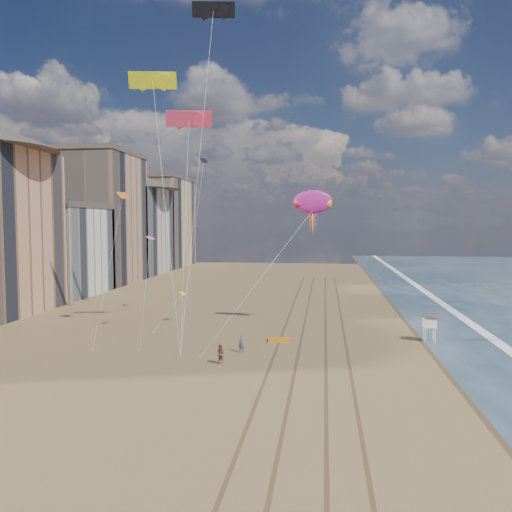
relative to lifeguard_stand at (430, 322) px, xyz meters
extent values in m
plane|color=brown|center=(-15.61, -25.53, -2.24)|extent=(260.00, 260.00, 0.00)
plane|color=#42301E|center=(3.39, 14.47, -2.23)|extent=(260.00, 260.00, 0.00)
plane|color=white|center=(7.59, 14.47, -2.23)|extent=(260.00, 260.00, 0.00)
cube|color=brown|center=(-16.81, 4.47, -2.23)|extent=(0.28, 120.00, 0.01)
cube|color=brown|center=(-14.41, 4.47, -2.23)|extent=(0.28, 120.00, 0.01)
cube|color=brown|center=(-11.61, 4.47, -2.23)|extent=(0.28, 120.00, 0.01)
cube|color=brown|center=(-9.41, 4.47, -2.23)|extent=(0.28, 120.00, 0.01)
cube|color=silver|center=(-60.61, 28.47, 5.76)|extent=(14.00, 18.00, 16.00)
cube|color=#473D38|center=(-60.61, 28.47, 14.26)|extent=(14.28, 18.36, 1.00)
cube|color=tan|center=(-61.61, 46.47, 11.76)|extent=(16.00, 20.00, 28.00)
cube|color=#473D38|center=(-61.61, 46.47, 26.26)|extent=(16.32, 20.40, 1.00)
cube|color=#BCB2A3|center=(-61.11, 66.47, 8.76)|extent=(15.00, 22.00, 22.00)
cone|color=#473D38|center=(-61.11, 66.47, 21.96)|extent=(34.22, 34.22, 4.40)
cube|color=tan|center=(-61.61, 88.47, 10.76)|extent=(16.00, 24.00, 26.00)
cube|color=#473D38|center=(-61.61, 88.47, 24.26)|extent=(16.32, 24.48, 1.00)
cylinder|color=white|center=(-0.54, -0.54, -1.43)|extent=(0.11, 0.11, 1.61)
cylinder|color=white|center=(0.54, -0.54, -1.43)|extent=(0.11, 0.11, 1.61)
cylinder|color=white|center=(-0.54, 0.54, -1.43)|extent=(0.11, 0.11, 1.61)
cylinder|color=white|center=(0.54, 0.54, -1.43)|extent=(0.11, 0.11, 1.61)
cube|color=white|center=(0.00, 0.00, -0.50)|extent=(1.43, 1.43, 0.11)
cube|color=white|center=(0.00, 0.00, 0.04)|extent=(1.34, 1.34, 0.98)
cube|color=#473D38|center=(0.00, 0.00, 0.62)|extent=(1.61, 1.61, 0.09)
cube|color=orange|center=(-16.87, -2.04, -2.10)|extent=(2.66, 1.88, 0.28)
ellipsoid|color=#A8197F|center=(-13.35, 5.71, 13.81)|extent=(4.71, 0.88, 2.80)
cone|color=red|center=(-15.04, 5.71, 13.60)|extent=(1.26, 1.05, 1.05)
cone|color=yellow|center=(-11.67, 5.71, 13.60)|extent=(1.26, 1.05, 1.05)
cylinder|color=silver|center=(-18.71, -2.10, 5.26)|extent=(0.03, 0.03, 24.15)
imported|color=slate|center=(-20.25, -7.53, -1.30)|extent=(0.69, 0.46, 1.87)
imported|color=#8E4A48|center=(-21.53, -12.01, -1.28)|extent=(1.13, 1.03, 1.91)
cube|color=black|center=(-25.45, 3.34, 36.98)|extent=(5.26, 1.73, 1.79)
cube|color=#ECF91A|center=(-32.78, 1.98, 28.50)|extent=(5.86, 1.91, 1.99)
cube|color=#F33662|center=(-27.49, -0.85, 23.17)|extent=(5.34, 1.76, 1.81)
plane|color=#D66312|center=(-36.16, 0.39, 14.51)|extent=(1.99, 2.03, 0.86)
plane|color=#DE56A8|center=(-32.21, -1.21, 9.43)|extent=(1.38, 1.39, 0.37)
plane|color=#D0E117|center=(-30.60, 6.42, 1.76)|extent=(1.17, 1.20, 0.45)
plane|color=black|center=(-27.93, 7.91, 19.46)|extent=(1.54, 1.50, 0.70)
camera|label=1|loc=(-11.82, -57.71, 11.32)|focal=35.00mm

